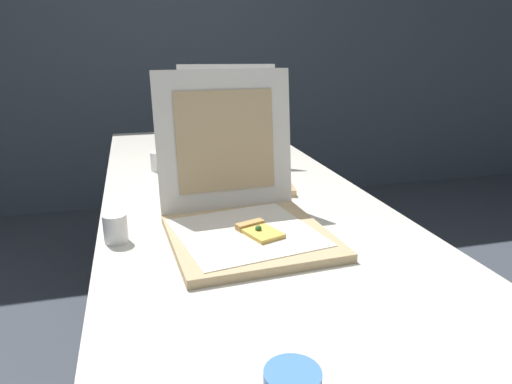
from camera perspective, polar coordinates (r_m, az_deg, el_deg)
wall_back at (r=3.54m, az=-10.56°, el=19.39°), size 10.00×0.10×2.60m
table at (r=1.53m, az=-2.46°, el=-1.79°), size 0.84×2.39×0.72m
pizza_box_front at (r=1.18m, az=-1.53°, el=-2.60°), size 0.41×0.46×0.40m
pizza_box_middle at (r=1.68m, az=-3.05°, el=3.63°), size 0.45×0.55×0.39m
cup_white_far at (r=1.82m, az=-12.01°, el=3.75°), size 0.06×0.06×0.07m
cup_white_near_left at (r=1.19m, az=-17.00°, el=-4.32°), size 0.06×0.06×0.07m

